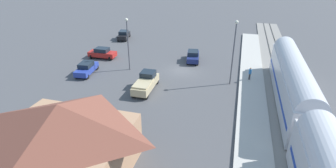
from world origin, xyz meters
name	(u,v)px	position (x,y,z in m)	size (l,w,h in m)	color
ground_plane	(181,71)	(0.00, 0.00, 0.00)	(200.00, 200.00, 0.00)	#4C4C4F
railway_track	(282,81)	(-14.00, 0.00, 0.09)	(4.80, 70.00, 0.30)	gray
platform	(251,77)	(-10.00, 0.00, 0.15)	(3.20, 46.00, 0.30)	#B7B2A8
passenger_train	(311,131)	(-14.00, 15.72, 2.86)	(2.93, 39.39, 4.98)	silver
station_building	(64,138)	(4.00, 22.00, 3.12)	(10.20, 8.23, 5.98)	tan
pedestrian_on_platform	(250,73)	(-9.65, 1.23, 1.28)	(0.36, 0.36, 1.71)	#333338
sedan_blue	(86,68)	(12.88, 4.83, 0.88)	(2.37, 4.69, 1.74)	#283D9E
sedan_red	(102,53)	(13.90, -1.76, 0.88)	(4.54, 2.35, 1.74)	red
pickup_tan	(146,82)	(2.95, 7.28, 1.03)	(2.04, 5.43, 2.14)	#C6B284
sedan_navy	(193,56)	(-0.89, -4.34, 0.88)	(2.52, 4.73, 1.74)	navy
sedan_black	(124,35)	(15.12, -13.07, 0.88)	(2.72, 4.78, 1.74)	black
light_pole_near_platform	(234,46)	(-7.20, 2.67, 5.23)	(0.44, 0.44, 8.41)	#515156
light_pole_lot_center	(128,38)	(7.58, 1.67, 4.82)	(0.44, 0.44, 7.65)	#515156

